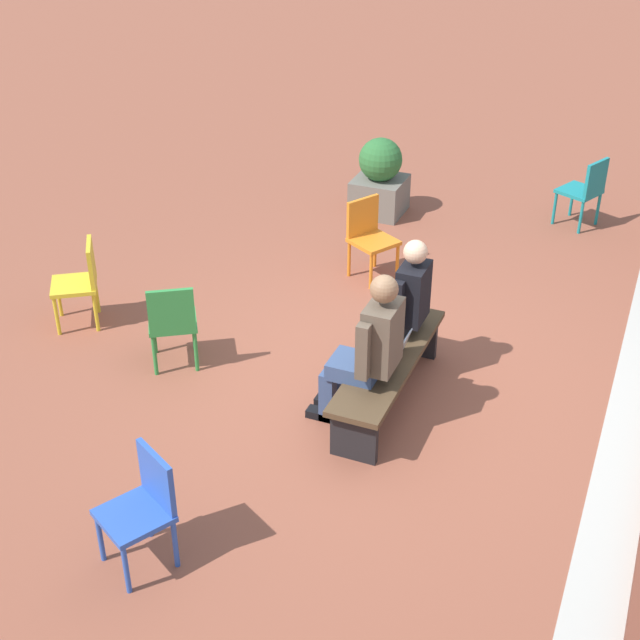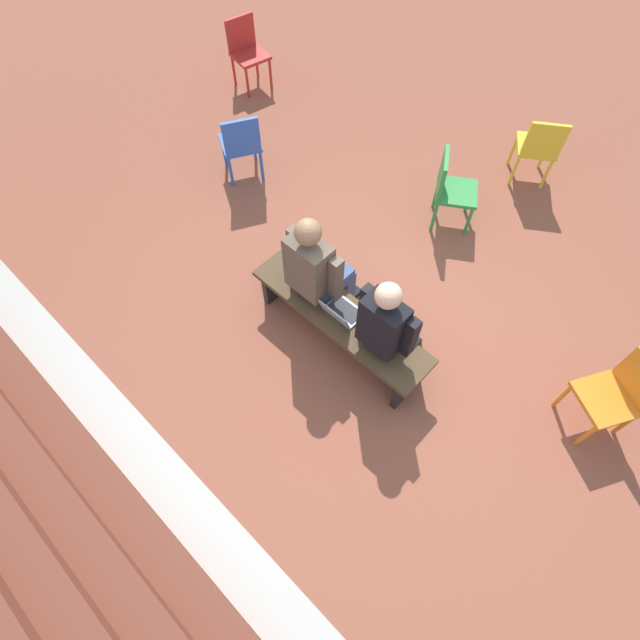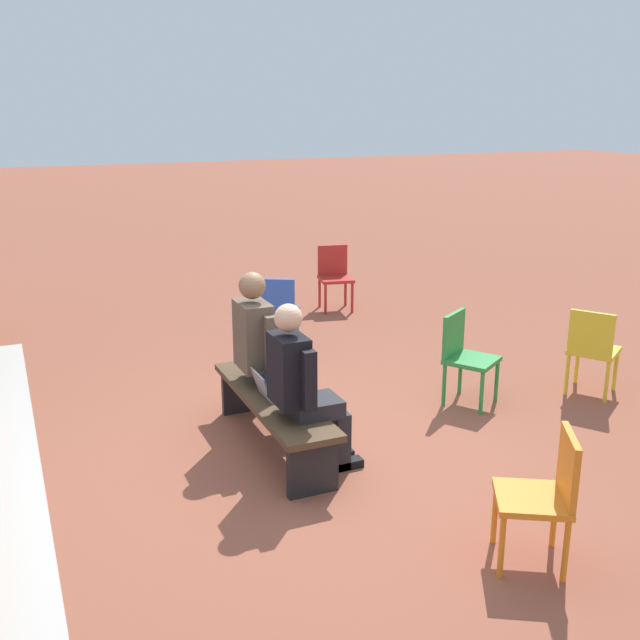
{
  "view_description": "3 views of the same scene",
  "coord_description": "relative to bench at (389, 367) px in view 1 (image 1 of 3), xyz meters",
  "views": [
    {
      "loc": [
        6.08,
        2.02,
        4.47
      ],
      "look_at": [
        0.54,
        -0.29,
        0.88
      ],
      "focal_mm": 50.0,
      "sensor_mm": 36.0,
      "label": 1
    },
    {
      "loc": [
        -1.29,
        2.02,
        4.09
      ],
      "look_at": [
        0.12,
        0.54,
        0.85
      ],
      "focal_mm": 28.0,
      "sensor_mm": 36.0,
      "label": 2
    },
    {
      "loc": [
        -4.96,
        2.02,
        2.66
      ],
      "look_at": [
        0.31,
        -0.26,
        0.99
      ],
      "focal_mm": 42.0,
      "sensor_mm": 36.0,
      "label": 3
    }
  ],
  "objects": [
    {
      "name": "ground_plane",
      "position": [
        -0.21,
        -0.18,
        -0.35
      ],
      "size": [
        60.0,
        60.0,
        0.0
      ],
      "primitive_type": "plane",
      "color": "brown"
    },
    {
      "name": "concrete_strip",
      "position": [
        0.0,
        1.94,
        -0.35
      ],
      "size": [
        7.35,
        0.4,
        0.01
      ],
      "primitive_type": "cube",
      "color": "#B7B2A8",
      "rests_on": "ground"
    },
    {
      "name": "bench",
      "position": [
        0.0,
        0.0,
        0.0
      ],
      "size": [
        1.8,
        0.44,
        0.45
      ],
      "color": "#4C3823",
      "rests_on": "ground"
    },
    {
      "name": "person_student",
      "position": [
        -0.46,
        -0.07,
        0.35
      ],
      "size": [
        0.52,
        0.66,
        1.31
      ],
      "color": "#232328",
      "rests_on": "ground"
    },
    {
      "name": "person_adult",
      "position": [
        0.33,
        -0.07,
        0.38
      ],
      "size": [
        0.56,
        0.71,
        1.38
      ],
      "color": "#384C75",
      "rests_on": "ground"
    },
    {
      "name": "laptop",
      "position": [
        -0.01,
        0.01,
        0.15
      ],
      "size": [
        0.32,
        0.29,
        0.21
      ],
      "color": "#9EA0A5",
      "rests_on": "bench"
    },
    {
      "name": "plastic_chair_mid_courtyard",
      "position": [
        -4.22,
        0.96,
        0.13
      ],
      "size": [
        0.56,
        0.56,
        0.84
      ],
      "color": "teal",
      "rests_on": "ground"
    },
    {
      "name": "plastic_chair_far_left",
      "position": [
        2.3,
        -0.9,
        0.13
      ],
      "size": [
        0.57,
        0.57,
        0.84
      ],
      "color": "#2D56B7",
      "rests_on": "ground"
    },
    {
      "name": "plastic_chair_foreground",
      "position": [
        -0.12,
        -3.12,
        0.13
      ],
      "size": [
        0.58,
        0.58,
        0.84
      ],
      "color": "gold",
      "rests_on": "ground"
    },
    {
      "name": "plastic_chair_far_right",
      "position": [
        0.22,
        -1.93,
        0.13
      ],
      "size": [
        0.58,
        0.58,
        0.84
      ],
      "color": "#2D893D",
      "rests_on": "ground"
    },
    {
      "name": "plastic_chair_near_bench_right",
      "position": [
        -2.1,
        -0.94,
        0.13
      ],
      "size": [
        0.57,
        0.57,
        0.84
      ],
      "color": "orange",
      "rests_on": "ground"
    },
    {
      "name": "planter",
      "position": [
        -3.68,
        -1.38,
        0.08
      ],
      "size": [
        0.6,
        0.6,
        0.94
      ],
      "color": "#6B665B",
      "rests_on": "ground"
    }
  ]
}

